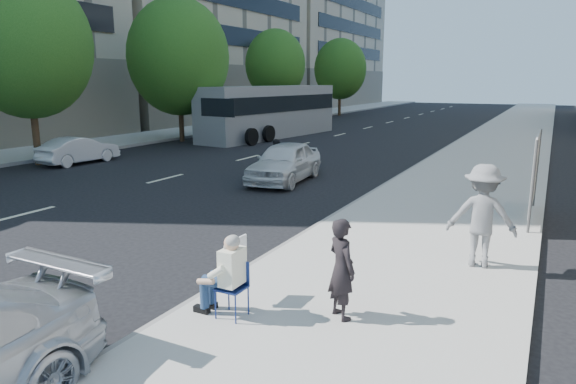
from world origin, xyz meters
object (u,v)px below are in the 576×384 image
Objects in this scene: jogger at (482,216)px; protest_banner at (535,171)px; pedestrian_woman at (342,269)px; motorcycle at (277,159)px; white_sedan_near at (285,162)px; bus at (271,112)px; seated_protester at (226,270)px; white_sedan_mid at (79,150)px.

jogger is 0.65× the size of protest_banner.
pedestrian_woman reaches higher than motorcycle.
white_sedan_near is (-6.07, 9.74, -0.19)m from pedestrian_woman.
bus reaches higher than white_sedan_near.
seated_protester is 0.65× the size of jogger.
jogger is 3.68m from pedestrian_woman.
bus is at bearing 124.71° from motorcycle.
motorcycle is (9.32, 1.55, 0.04)m from white_sedan_mid.
white_sedan_near is 15.27m from bus.
bus is (-6.99, 12.01, 1.00)m from motorcycle.
protest_banner is at bearing -20.11° from white_sedan_near.
white_sedan_mid is (-10.20, -0.50, -0.13)m from white_sedan_near.
jogger is 11.34m from motorcycle.
bus reaches higher than pedestrian_woman.
jogger is 0.98× the size of motorcycle.
pedestrian_woman is 0.36× the size of white_sedan_near.
white_sedan_near is at bearing 113.18° from seated_protester.
bus is at bearing -57.54° from jogger.
jogger is at bearing -36.77° from motorcycle.
seated_protester is 9.25m from protest_banner.
jogger is at bearing 51.95° from seated_protester.
jogger is 0.46× the size of white_sedan_near.
seated_protester reaches higher than white_sedan_mid.
protest_banner is at bearing -70.84° from pedestrian_woman.
white_sedan_mid is at bearing 175.14° from protest_banner.
white_sedan_mid is at bearing 6.30° from pedestrian_woman.
jogger is 4.41m from protest_banner.
seated_protester is at bearing 60.35° from pedestrian_woman.
seated_protester is at bearing -114.91° from protest_banner.
protest_banner reaches higher than seated_protester.
motorcycle is (-8.51, 7.47, -0.51)m from jogger.
seated_protester is 5.13m from jogger.
motorcycle is at bearing 123.59° from white_sedan_near.
white_sedan_mid is at bearing 145.84° from seated_protester.
jogger is 18.80m from white_sedan_mid.
pedestrian_woman reaches higher than white_sedan_near.
motorcycle is at bearing 114.94° from seated_protester.
bus is (-15.50, 19.48, 0.49)m from jogger.
seated_protester is at bearing 148.59° from white_sedan_mid.
protest_banner is 0.25× the size of bus.
white_sedan_near is at bearing -174.43° from white_sedan_mid.
motorcycle is (-6.94, 10.79, -0.29)m from pedestrian_woman.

